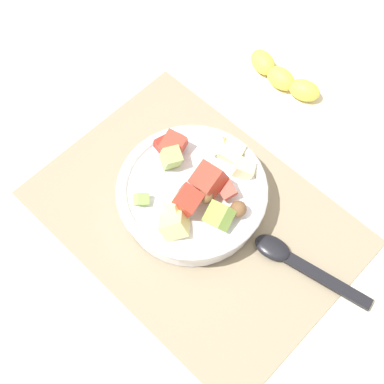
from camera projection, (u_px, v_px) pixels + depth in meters
ground_plane at (195, 218)px, 0.87m from camera, size 2.40×2.40×0.00m
placemat at (195, 217)px, 0.87m from camera, size 0.48×0.34×0.01m
salad_bowl at (193, 193)px, 0.85m from camera, size 0.23×0.23×0.10m
serving_spoon at (293, 260)px, 0.83m from camera, size 0.19×0.06×0.01m
banana_whole at (282, 77)px, 0.98m from camera, size 0.15×0.05×0.04m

